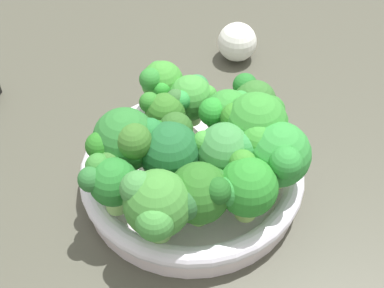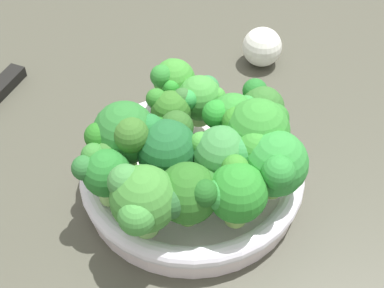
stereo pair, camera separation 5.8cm
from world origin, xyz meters
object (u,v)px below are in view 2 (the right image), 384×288
Objects in this scene: bowl at (192,175)px; broccoli_floret_13 at (229,117)px; broccoli_floret_5 at (223,155)px; broccoli_floret_4 at (271,162)px; broccoli_floret_11 at (169,146)px; broccoli_floret_3 at (260,107)px; broccoli_floret_7 at (235,192)px; broccoli_floret_2 at (141,200)px; broccoli_floret_1 at (201,98)px; garlic_bulb at (262,47)px; broccoli_floret_10 at (173,81)px; broccoli_floret_8 at (257,130)px; broccoli_floret_6 at (188,194)px; broccoli_floret_12 at (171,110)px; broccoli_floret_0 at (126,134)px; broccoli_floret_9 at (103,170)px.

bowl is 7.75cm from broccoli_floret_13.
broccoli_floret_4 is at bearing -80.61° from broccoli_floret_5.
broccoli_floret_5 is at bearing -81.38° from broccoli_floret_11.
broccoli_floret_7 is at bearing -173.56° from broccoli_floret_3.
broccoli_floret_1 is at bearing 2.04° from broccoli_floret_2.
broccoli_floret_10 is at bearing 160.05° from garlic_bulb.
broccoli_floret_8 is 1.30× the size of broccoli_floret_10.
broccoli_floret_4 reaches higher than broccoli_floret_6.
broccoli_floret_4 is at bearing -162.47° from garlic_bulb.
broccoli_floret_4 is 4.70cm from broccoli_floret_5.
broccoli_floret_6 is at bearing 166.99° from broccoli_floret_5.
broccoli_floret_5 reaches higher than broccoli_floret_1.
broccoli_floret_7 is at bearing 157.07° from broccoli_floret_4.
broccoli_floret_12 is at bearing 168.39° from garlic_bulb.
broccoli_floret_0 reaches higher than broccoli_floret_12.
broccoli_floret_0 reaches higher than broccoli_floret_7.
broccoli_floret_1 is 14.43cm from broccoli_floret_7.
broccoli_floret_1 is at bearing 95.83° from broccoli_floret_3.
broccoli_floret_7 is (-3.95, -2.64, -0.05)cm from broccoli_floret_5.
broccoli_floret_8 is 12.69cm from broccoli_floret_10.
bowl is 10.52cm from broccoli_floret_4.
broccoli_floret_6 reaches higher than broccoli_floret_12.
broccoli_floret_2 is at bearing 173.91° from bowl.
broccoli_floret_3 reaches higher than garlic_bulb.
broccoli_floret_0 is 1.37× the size of broccoli_floret_12.
broccoli_floret_2 is at bearing 134.07° from broccoli_floret_4.
broccoli_floret_1 is 0.81× the size of broccoli_floret_11.
broccoli_floret_13 reaches higher than bowl.
broccoli_floret_0 is 1.22× the size of broccoli_floret_13.
bowl is 11.29cm from broccoli_floret_9.
broccoli_floret_8 is 15.76cm from broccoli_floret_9.
broccoli_floret_4 is 16.23cm from broccoli_floret_10.
broccoli_floret_2 is 18.09cm from broccoli_floret_10.
broccoli_floret_5 reaches higher than broccoli_floret_6.
broccoli_floret_12 is (3.85, 12.22, -0.72)cm from broccoli_floret_4.
broccoli_floret_8 reaches higher than broccoli_floret_13.
broccoli_floret_1 is at bearing 54.21° from broccoli_floret_4.
broccoli_floret_3 is 0.86× the size of broccoli_floret_7.
bowl is 3.01× the size of broccoli_floret_0.
broccoli_floret_8 is 1.12× the size of broccoli_floret_11.
broccoli_floret_12 is (-4.06, 8.79, 0.04)cm from broccoli_floret_3.
broccoli_floret_1 is 8.81cm from broccoli_floret_8.
broccoli_floret_7 is (4.44, -7.46, -0.49)cm from broccoli_floret_2.
broccoli_floret_10 is (13.07, 11.91, -0.43)cm from broccoli_floret_7.
broccoli_floret_9 is at bearing 167.88° from garlic_bulb.
broccoli_floret_7 is at bearing -129.96° from broccoli_floret_12.
broccoli_floret_1 reaches higher than garlic_bulb.
broccoli_floret_10 is at bearing 21.15° from broccoli_floret_11.
broccoli_floret_9 reaches higher than broccoli_floret_12.
broccoli_floret_10 is (0.44, 10.48, 0.17)cm from broccoli_floret_3.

